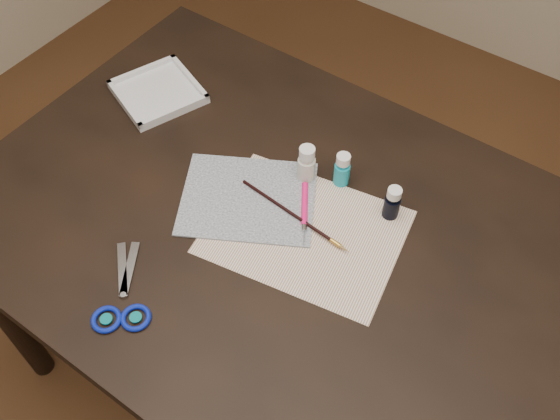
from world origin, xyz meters
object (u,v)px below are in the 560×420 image
Objects in this scene: scissors at (120,286)px; paint_bottle_white at (307,164)px; paint_bottle_navy at (392,203)px; paper at (305,232)px; paint_bottle_cyan at (342,169)px; canvas at (248,198)px; palette_tray at (158,92)px.

paint_bottle_white is at bearing -63.55° from scissors.
paint_bottle_navy reaches higher than scissors.
paint_bottle_cyan reaches higher than paper.
paint_bottle_white is (-0.08, 0.12, 0.05)m from paper.
paper is 4.69× the size of paint_bottle_navy.
canvas is 0.32m from scissors.
paint_bottle_white is 0.51× the size of palette_tray.
paint_bottle_cyan reaches higher than scissors.
palette_tray is at bearing -179.65° from paint_bottle_navy.
paper is 1.37× the size of canvas.
paint_bottle_navy is at bearing 0.35° from palette_tray.
paint_bottle_navy is at bearing -7.52° from paint_bottle_cyan.
palette_tray is (-0.30, 0.44, 0.01)m from scissors.
canvas is at bearing -152.66° from paint_bottle_navy.
paint_bottle_navy is at bearing 27.34° from canvas.
palette_tray is at bearing -11.77° from scissors.
paint_bottle_cyan is at bearing -69.60° from scissors.
paint_bottle_cyan is at bearing 93.92° from paper.
canvas is at bearing -131.19° from paint_bottle_cyan.
paint_bottle_cyan is (0.07, 0.03, -0.01)m from paint_bottle_white.
paper is 0.15m from paint_bottle_white.
paint_bottle_navy is 0.55m from scissors.
scissors is (-0.13, -0.43, -0.04)m from paint_bottle_white.
paper is at bearing -56.83° from paint_bottle_white.
paint_bottle_navy is at bearing -82.59° from scissors.
scissors is 1.19× the size of palette_tray.
paint_bottle_cyan is (-0.01, 0.15, 0.04)m from paper.
paper is at bearing -80.47° from scissors.
paint_bottle_white reaches higher than canvas.
paper is 4.09× the size of paint_bottle_white.
canvas is at bearing -58.49° from scissors.
scissors is at bearing -107.58° from paint_bottle_white.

